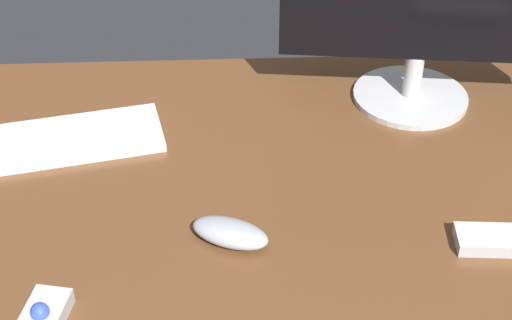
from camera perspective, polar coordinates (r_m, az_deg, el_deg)
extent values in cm
cube|color=brown|center=(123.21, -0.52, -2.61)|extent=(140.00, 84.00, 2.00)
cylinder|color=#BBBBBB|center=(146.91, 11.20, 4.57)|extent=(21.00, 21.00, 1.09)
cylinder|color=#BBBBBB|center=(144.60, 11.42, 6.09)|extent=(3.36, 3.36, 7.98)
cube|color=silver|center=(136.28, -15.03, 1.23)|extent=(40.54, 20.98, 1.47)
ellipsoid|color=#999EA5|center=(112.87, -1.90, -5.34)|extent=(12.93, 9.98, 3.03)
sphere|color=blue|center=(104.01, -15.52, -10.65)|extent=(2.46, 2.46, 2.46)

